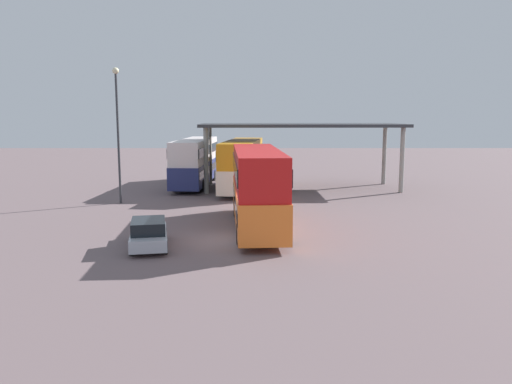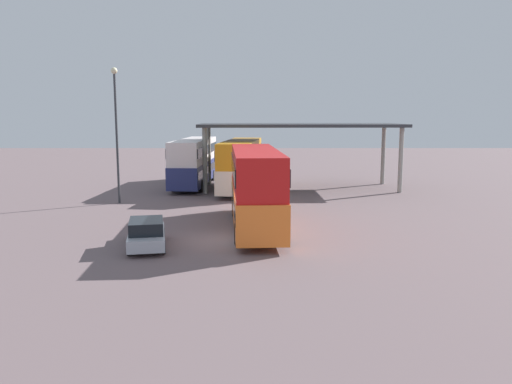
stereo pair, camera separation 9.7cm
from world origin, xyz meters
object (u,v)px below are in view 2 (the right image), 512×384
parked_hatchback (147,233)px  double_decker_mid_row (241,163)px  double_decker_near_canopy (195,160)px  lamppost_tall (117,121)px  double_decker_main (256,186)px

parked_hatchback → double_decker_mid_row: 18.72m
double_decker_mid_row → double_decker_near_canopy: bearing=61.8°
double_decker_mid_row → lamppost_tall: bearing=131.8°
parked_hatchback → double_decker_near_canopy: double_decker_near_canopy is taller
double_decker_mid_row → parked_hatchback: bearing=173.5°
double_decker_mid_row → lamppost_tall: lamppost_tall is taller
double_decker_mid_row → double_decker_main: bearing=-169.7°
double_decker_main → double_decker_near_canopy: (-5.33, 16.85, -0.13)m
double_decker_near_canopy → double_decker_mid_row: (4.13, -2.74, 0.01)m
double_decker_near_canopy → double_decker_mid_row: double_decker_mid_row is taller
double_decker_near_canopy → lamppost_tall: size_ratio=1.24×
double_decker_near_canopy → lamppost_tall: bearing=157.6°
lamppost_tall → double_decker_main: bearing=-39.8°
double_decker_near_canopy → double_decker_main: bearing=-159.4°
lamppost_tall → double_decker_mid_row: bearing=36.4°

